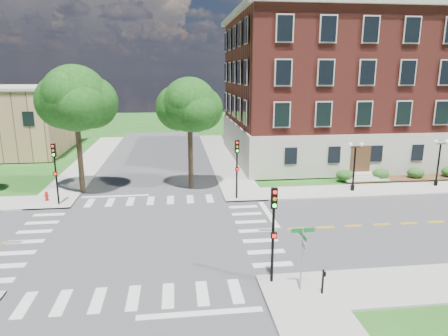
{
  "coord_description": "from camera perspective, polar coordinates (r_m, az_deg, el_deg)",
  "views": [
    {
      "loc": [
        2.16,
        -24.12,
        10.2
      ],
      "look_at": [
        5.69,
        4.61,
        3.2
      ],
      "focal_mm": 32.0,
      "sensor_mm": 36.0,
      "label": 1
    }
  ],
  "objects": [
    {
      "name": "crosswalk_east",
      "position": [
        26.66,
        4.49,
        -8.94
      ],
      "size": [
        2.2,
        10.2,
        0.02
      ],
      "primitive_type": null,
      "color": "silver",
      "rests_on": "ground"
    },
    {
      "name": "traffic_signal_nw",
      "position": [
        33.09,
        -22.99,
        0.26
      ],
      "size": [
        0.33,
        0.36,
        4.8
      ],
      "color": "black",
      "rests_on": "ground"
    },
    {
      "name": "shrub_row",
      "position": [
        44.05,
        27.6,
        -1.37
      ],
      "size": [
        18.0,
        2.0,
        1.3
      ],
      "primitive_type": null,
      "color": "#1D4C19",
      "rests_on": "ground"
    },
    {
      "name": "traffic_signal_ne",
      "position": [
        31.96,
        1.86,
        0.91
      ],
      "size": [
        0.36,
        0.41,
        4.8
      ],
      "color": "black",
      "rests_on": "ground"
    },
    {
      "name": "twin_lamp_east",
      "position": [
        40.61,
        28.34,
        1.05
      ],
      "size": [
        1.36,
        0.36,
        4.23
      ],
      "color": "black",
      "rests_on": "ground"
    },
    {
      "name": "road_ew",
      "position": [
        26.27,
        -11.31,
        -9.52
      ],
      "size": [
        90.0,
        12.0,
        0.01
      ],
      "primitive_type": "cube",
      "color": "#3D3D3F",
      "rests_on": "ground"
    },
    {
      "name": "street_sign_pole",
      "position": [
        19.18,
        11.12,
        -10.97
      ],
      "size": [
        1.1,
        1.1,
        3.1
      ],
      "color": "gray",
      "rests_on": "ground"
    },
    {
      "name": "twin_lamp_west",
      "position": [
        36.03,
        18.13,
        0.61
      ],
      "size": [
        1.36,
        0.36,
        4.23
      ],
      "color": "black",
      "rests_on": "ground"
    },
    {
      "name": "ground",
      "position": [
        26.27,
        -11.31,
        -9.53
      ],
      "size": [
        160.0,
        160.0,
        0.0
      ],
      "primitive_type": "plane",
      "color": "#1B5016",
      "rests_on": "ground"
    },
    {
      "name": "tree_d",
      "position": [
        34.53,
        -4.94,
        8.94
      ],
      "size": [
        4.66,
        4.66,
        9.68
      ],
      "color": "#312718",
      "rests_on": "ground"
    },
    {
      "name": "main_building",
      "position": [
        51.05,
        18.67,
        10.81
      ],
      "size": [
        30.6,
        22.4,
        16.5
      ],
      "color": "beige",
      "rests_on": "ground"
    },
    {
      "name": "fire_hydrant",
      "position": [
        35.11,
        -24.0,
        -3.72
      ],
      "size": [
        0.35,
        0.35,
        0.75
      ],
      "color": "#A6140C",
      "rests_on": "ground"
    },
    {
      "name": "sidewalk_ne",
      "position": [
        42.86,
        11.17,
        -0.35
      ],
      "size": [
        34.0,
        34.0,
        0.12
      ],
      "color": "#9E9B93",
      "rests_on": "ground"
    },
    {
      "name": "road_ns",
      "position": [
        26.27,
        -11.31,
        -9.52
      ],
      "size": [
        12.0,
        90.0,
        0.01
      ],
      "primitive_type": "cube",
      "color": "#3D3D3F",
      "rests_on": "ground"
    },
    {
      "name": "stop_bar_east",
      "position": [
        29.72,
        6.39,
        -6.56
      ],
      "size": [
        0.4,
        5.5,
        0.0
      ],
      "primitive_type": "cube",
      "color": "silver",
      "rests_on": "ground"
    },
    {
      "name": "traffic_signal_se",
      "position": [
        19.32,
        7.08,
        -7.8
      ],
      "size": [
        0.36,
        0.41,
        4.8
      ],
      "color": "black",
      "rests_on": "ground"
    },
    {
      "name": "push_button_post",
      "position": [
        19.72,
        13.96,
        -15.31
      ],
      "size": [
        0.14,
        0.21,
        1.2
      ],
      "color": "black",
      "rests_on": "ground"
    },
    {
      "name": "tree_c",
      "position": [
        35.23,
        -20.51,
        9.27
      ],
      "size": [
        5.43,
        5.43,
        10.69
      ],
      "color": "#312718",
      "rests_on": "ground"
    }
  ]
}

